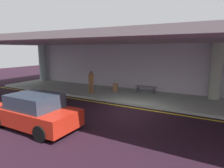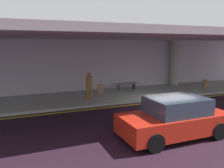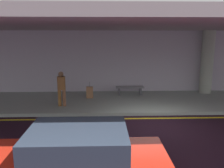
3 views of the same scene
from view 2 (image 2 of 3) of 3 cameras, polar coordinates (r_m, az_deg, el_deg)
ground_plane at (r=13.93m, az=13.41°, el=-4.86°), size 60.00×60.00×0.00m
sidewalk at (r=16.45m, az=7.11°, el=-2.20°), size 26.00×4.20×0.15m
lane_stripe_yellow at (r=14.44m, az=11.89°, el=-4.27°), size 26.00×0.14×0.01m
support_column_left_mid at (r=19.70m, az=15.14°, el=5.06°), size 0.71×0.71×3.65m
ceiling_overhang at (r=15.69m, az=8.32°, el=11.45°), size 28.00×13.20×0.30m
terminal_back_wall at (r=18.16m, az=3.72°, el=4.78°), size 26.00×0.30×3.80m
car_red at (r=9.02m, az=15.08°, el=-8.14°), size 4.10×1.92×1.50m
traveler_with_luggage at (r=13.79m, az=-5.65°, el=-0.06°), size 0.38×0.38×1.68m
suitcase_upright_primary at (r=15.68m, az=-2.86°, el=-1.28°), size 0.36×0.22×0.90m
suitcase_upright_secondary at (r=19.47m, az=21.97°, el=0.16°), size 0.36×0.22×0.90m
bench_metal at (r=17.13m, az=3.54°, el=-0.22°), size 1.60×0.50×0.48m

